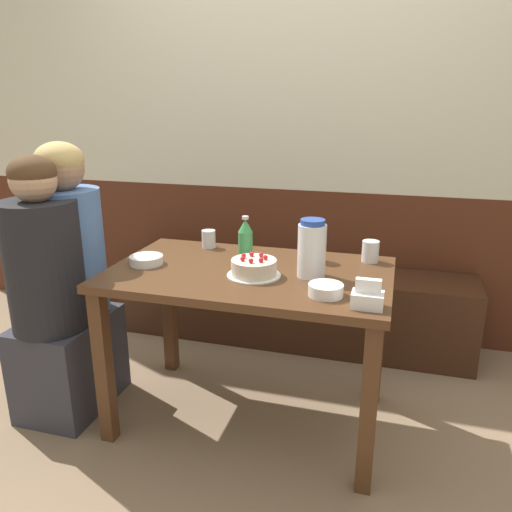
# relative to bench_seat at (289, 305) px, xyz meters

# --- Properties ---
(ground_plane) EXTENTS (12.00, 12.00, 0.00)m
(ground_plane) POSITION_rel_bench_seat_xyz_m (0.00, -0.83, -0.23)
(ground_plane) COLOR #846B51
(back_wall) EXTENTS (4.80, 0.04, 2.50)m
(back_wall) POSITION_rel_bench_seat_xyz_m (0.00, 0.22, 1.02)
(back_wall) COLOR #4C2314
(back_wall) RESTS_ON ground_plane
(bench_seat) EXTENTS (2.12, 0.38, 0.46)m
(bench_seat) POSITION_rel_bench_seat_xyz_m (0.00, 0.00, 0.00)
(bench_seat) COLOR #381E11
(bench_seat) RESTS_ON ground_plane
(dining_table) EXTENTS (1.19, 0.73, 0.73)m
(dining_table) POSITION_rel_bench_seat_xyz_m (0.00, -0.83, 0.39)
(dining_table) COLOR #4C2D19
(dining_table) RESTS_ON ground_plane
(birthday_cake) EXTENTS (0.22, 0.22, 0.09)m
(birthday_cake) POSITION_rel_bench_seat_xyz_m (0.04, -0.89, 0.53)
(birthday_cake) COLOR white
(birthday_cake) RESTS_ON dining_table
(water_pitcher) EXTENTS (0.12, 0.12, 0.24)m
(water_pitcher) POSITION_rel_bench_seat_xyz_m (0.26, -0.83, 0.61)
(water_pitcher) COLOR white
(water_pitcher) RESTS_ON dining_table
(soju_bottle) EXTENTS (0.06, 0.06, 0.21)m
(soju_bottle) POSITION_rel_bench_seat_xyz_m (-0.04, -0.75, 0.60)
(soju_bottle) COLOR #388E4C
(soju_bottle) RESTS_ON dining_table
(napkin_holder) EXTENTS (0.11, 0.08, 0.11)m
(napkin_holder) POSITION_rel_bench_seat_xyz_m (0.51, -1.10, 0.53)
(napkin_holder) COLOR white
(napkin_holder) RESTS_ON dining_table
(bowl_soup_white) EXTENTS (0.13, 0.13, 0.04)m
(bowl_soup_white) POSITION_rel_bench_seat_xyz_m (0.35, -1.03, 0.52)
(bowl_soup_white) COLOR white
(bowl_soup_white) RESTS_ON dining_table
(bowl_rice_small) EXTENTS (0.15, 0.15, 0.04)m
(bowl_rice_small) POSITION_rel_bench_seat_xyz_m (-0.46, -0.88, 0.51)
(bowl_rice_small) COLOR white
(bowl_rice_small) RESTS_ON dining_table
(glass_water_tall) EXTENTS (0.07, 0.07, 0.09)m
(glass_water_tall) POSITION_rel_bench_seat_xyz_m (-0.29, -0.56, 0.54)
(glass_water_tall) COLOR silver
(glass_water_tall) RESTS_ON dining_table
(glass_tumbler_short) EXTENTS (0.08, 0.08, 0.10)m
(glass_tumbler_short) POSITION_rel_bench_seat_xyz_m (0.48, -0.56, 0.54)
(glass_tumbler_short) COLOR silver
(glass_tumbler_short) RESTS_ON dining_table
(glass_shot_small) EXTENTS (0.07, 0.07, 0.10)m
(glass_shot_small) POSITION_rel_bench_seat_xyz_m (0.25, -0.62, 0.55)
(glass_shot_small) COLOR silver
(glass_shot_small) RESTS_ON dining_table
(person_teal_shirt) EXTENTS (0.34, 0.32, 1.21)m
(person_teal_shirt) POSITION_rel_bench_seat_xyz_m (-0.85, -1.05, 0.34)
(person_teal_shirt) COLOR #33333D
(person_teal_shirt) RESTS_ON ground_plane
(person_pale_blue_shirt) EXTENTS (0.34, 0.32, 1.25)m
(person_pale_blue_shirt) POSITION_rel_bench_seat_xyz_m (-0.85, -0.87, 0.37)
(person_pale_blue_shirt) COLOR #33333D
(person_pale_blue_shirt) RESTS_ON ground_plane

